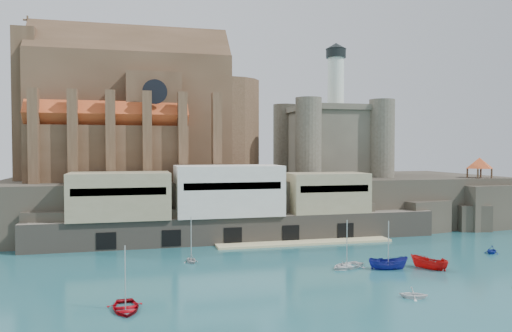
{
  "coord_description": "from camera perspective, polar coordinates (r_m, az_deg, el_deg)",
  "views": [
    {
      "loc": [
        -25.92,
        -60.6,
        15.89
      ],
      "look_at": [
        -2.97,
        32.0,
        12.56
      ],
      "focal_mm": 35.0,
      "sensor_mm": 36.0,
      "label": 1
    }
  ],
  "objects": [
    {
      "name": "ground",
      "position": [
        67.8,
        9.17,
        -11.58
      ],
      "size": [
        300.0,
        300.0,
        0.0
      ],
      "primitive_type": "plane",
      "color": "#1A5058",
      "rests_on": "ground"
    },
    {
      "name": "promontory",
      "position": [
        103.81,
        0.51,
        -4.07
      ],
      "size": [
        100.0,
        36.0,
        10.0
      ],
      "color": "#2A2620",
      "rests_on": "ground"
    },
    {
      "name": "quay",
      "position": [
        85.7,
        -3.26,
        -4.59
      ],
      "size": [
        70.0,
        12.0,
        13.05
      ],
      "color": "#6B6255",
      "rests_on": "ground"
    },
    {
      "name": "church",
      "position": [
        102.66,
        -12.95,
        5.43
      ],
      "size": [
        47.0,
        25.93,
        30.51
      ],
      "color": "#4C3623",
      "rests_on": "promontory"
    },
    {
      "name": "castle_keep",
      "position": [
        110.03,
        8.54,
        3.24
      ],
      "size": [
        21.2,
        21.2,
        29.3
      ],
      "color": "#4D493C",
      "rests_on": "promontory"
    },
    {
      "name": "rock_outcrop",
      "position": [
        110.57,
        24.17,
        -4.34
      ],
      "size": [
        14.5,
        10.5,
        8.7
      ],
      "color": "#2A2620",
      "rests_on": "ground"
    },
    {
      "name": "pavilion",
      "position": [
        110.1,
        24.18,
        0.18
      ],
      "size": [
        6.4,
        6.4,
        5.4
      ],
      "color": "#4C3623",
      "rests_on": "rock_outcrop"
    },
    {
      "name": "boat_0",
      "position": [
        52.61,
        -14.69,
        -15.65
      ],
      "size": [
        3.94,
        1.36,
        5.43
      ],
      "primitive_type": "imported",
      "rotation": [
        0.0,
        0.0,
        0.06
      ],
      "color": "#9A030C",
      "rests_on": "ground"
    },
    {
      "name": "boat_1",
      "position": [
        57.27,
        17.54,
        -14.21
      ],
      "size": [
        2.51,
        2.97,
        2.95
      ],
      "primitive_type": "imported",
      "rotation": [
        0.0,
        0.0,
        1.12
      ],
      "color": "white",
      "rests_on": "ground"
    },
    {
      "name": "boat_2",
      "position": [
        69.24,
        14.88,
        -11.34
      ],
      "size": [
        2.39,
        2.35,
        5.22
      ],
      "primitive_type": "imported",
      "rotation": [
        0.0,
        0.0,
        1.35
      ],
      "color": "navy",
      "rests_on": "ground"
    },
    {
      "name": "boat_4",
      "position": [
        71.37,
        -7.41,
        -10.88
      ],
      "size": [
        2.73,
        1.97,
        2.87
      ],
      "primitive_type": "imported",
      "rotation": [
        0.0,
        0.0,
        3.34
      ],
      "color": "silver",
      "rests_on": "ground"
    },
    {
      "name": "boat_5",
      "position": [
        71.05,
        19.15,
        -11.04
      ],
      "size": [
        2.7,
        2.71,
        5.11
      ],
      "primitive_type": "imported",
      "rotation": [
        0.0,
        0.0,
        3.73
      ],
      "color": "red",
      "rests_on": "ground"
    },
    {
      "name": "boat_6",
      "position": [
        68.99,
        10.33,
        -11.35
      ],
      "size": [
        2.78,
        3.96,
        5.43
      ],
      "primitive_type": "imported",
      "rotation": [
        0.0,
        0.0,
        5.19
      ],
      "color": "silver",
      "rests_on": "ground"
    },
    {
      "name": "boat_7",
      "position": [
        84.72,
        25.33,
        -9.01
      ],
      "size": [
        2.72,
        2.92,
        2.9
      ],
      "primitive_type": "imported",
      "rotation": [
        0.0,
        0.0,
        5.35
      ],
      "color": "navy",
      "rests_on": "ground"
    }
  ]
}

